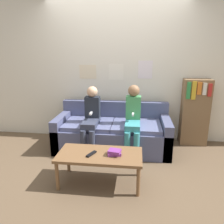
{
  "coord_description": "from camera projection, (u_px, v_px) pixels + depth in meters",
  "views": [
    {
      "loc": [
        0.41,
        -2.99,
        1.67
      ],
      "look_at": [
        0.0,
        0.41,
        0.69
      ],
      "focal_mm": 35.0,
      "sensor_mm": 36.0,
      "label": 1
    }
  ],
  "objects": [
    {
      "name": "bookshelf",
      "position": [
        195.0,
        112.0,
        3.88
      ],
      "size": [
        0.47,
        0.27,
        1.18
      ],
      "color": "brown",
      "rests_on": "ground_plane"
    },
    {
      "name": "coffee_table",
      "position": [
        100.0,
        157.0,
        2.75
      ],
      "size": [
        1.06,
        0.52,
        0.41
      ],
      "color": "brown",
      "rests_on": "ground_plane"
    },
    {
      "name": "book_stack",
      "position": [
        114.0,
        152.0,
        2.69
      ],
      "size": [
        0.18,
        0.15,
        0.07
      ],
      "color": "#7A3389",
      "rests_on": "coffee_table"
    },
    {
      "name": "person_left",
      "position": [
        91.0,
        117.0,
        3.55
      ],
      "size": [
        0.24,
        0.58,
        1.09
      ],
      "color": "#33384C",
      "rests_on": "ground_plane"
    },
    {
      "name": "tv_remote",
      "position": [
        91.0,
        154.0,
        2.71
      ],
      "size": [
        0.11,
        0.17,
        0.02
      ],
      "rotation": [
        0.0,
        0.0,
        -0.43
      ],
      "color": "black",
      "rests_on": "coffee_table"
    },
    {
      "name": "person_right",
      "position": [
        133.0,
        117.0,
        3.48
      ],
      "size": [
        0.24,
        0.58,
        1.13
      ],
      "color": "teal",
      "rests_on": "ground_plane"
    },
    {
      "name": "couch",
      "position": [
        113.0,
        133.0,
        3.79
      ],
      "size": [
        1.92,
        0.85,
        0.77
      ],
      "color": "#4C5175",
      "rests_on": "ground_plane"
    },
    {
      "name": "wall_back",
      "position": [
        116.0,
        71.0,
        4.01
      ],
      "size": [
        8.0,
        0.06,
        2.6
      ],
      "color": "silver",
      "rests_on": "ground_plane"
    },
    {
      "name": "ground_plane",
      "position": [
        109.0,
        162.0,
        3.36
      ],
      "size": [
        10.0,
        10.0,
        0.0
      ],
      "primitive_type": "plane",
      "color": "brown"
    }
  ]
}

